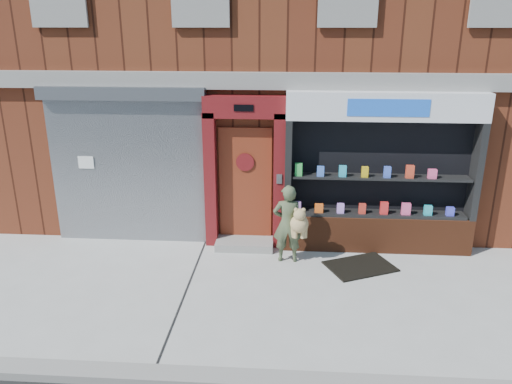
{
  "coord_description": "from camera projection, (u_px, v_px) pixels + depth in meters",
  "views": [
    {
      "loc": [
        0.08,
        -7.07,
        4.13
      ],
      "look_at": [
        -0.48,
        1.0,
        1.38
      ],
      "focal_mm": 35.0,
      "sensor_mm": 36.0,
      "label": 1
    }
  ],
  "objects": [
    {
      "name": "woman",
      "position": [
        289.0,
        224.0,
        8.88
      ],
      "size": [
        0.64,
        0.45,
        1.45
      ],
      "color": "#475336",
      "rests_on": "ground"
    },
    {
      "name": "doormat",
      "position": [
        360.0,
        266.0,
        8.88
      ],
      "size": [
        1.37,
        1.2,
        0.03
      ],
      "primitive_type": "cube",
      "rotation": [
        0.0,
        0.0,
        0.43
      ],
      "color": "black",
      "rests_on": "ground"
    },
    {
      "name": "red_door_bay",
      "position": [
        245.0,
        173.0,
        9.35
      ],
      "size": [
        1.52,
        0.58,
        2.9
      ],
      "color": "#5D1013",
      "rests_on": "ground"
    },
    {
      "name": "shutter_bay",
      "position": [
        127.0,
        156.0,
        9.47
      ],
      "size": [
        3.1,
        0.3,
        3.04
      ],
      "color": "gray",
      "rests_on": "ground"
    },
    {
      "name": "ground",
      "position": [
        281.0,
        294.0,
        8.01
      ],
      "size": [
        80.0,
        80.0,
        0.0
      ],
      "primitive_type": "plane",
      "color": "#9E9E99",
      "rests_on": "ground"
    },
    {
      "name": "building",
      "position": [
        289.0,
        28.0,
        12.38
      ],
      "size": [
        12.0,
        8.16,
        8.0
      ],
      "color": "#562313",
      "rests_on": "ground"
    },
    {
      "name": "pharmacy_bay",
      "position": [
        380.0,
        181.0,
        9.17
      ],
      "size": [
        3.5,
        0.41,
        3.0
      ],
      "color": "#602C16",
      "rests_on": "ground"
    },
    {
      "name": "curb",
      "position": [
        278.0,
        382.0,
        5.96
      ],
      "size": [
        60.0,
        0.3,
        0.12
      ],
      "primitive_type": "cube",
      "color": "gray",
      "rests_on": "ground"
    }
  ]
}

